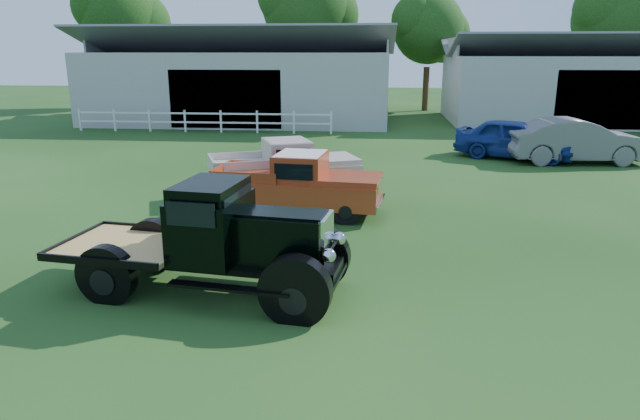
# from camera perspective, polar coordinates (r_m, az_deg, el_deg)

# --- Properties ---
(ground) EXTENTS (120.00, 120.00, 0.00)m
(ground) POSITION_cam_1_polar(r_m,az_deg,el_deg) (11.34, -1.59, -6.73)
(ground) COLOR #14330F
(shed_left) EXTENTS (18.80, 10.20, 5.60)m
(shed_left) POSITION_cam_1_polar(r_m,az_deg,el_deg) (37.37, -7.60, 13.21)
(shed_left) COLOR #9E9D96
(shed_left) RESTS_ON ground
(shed_right) EXTENTS (16.80, 9.20, 5.20)m
(shed_right) POSITION_cam_1_polar(r_m,az_deg,el_deg) (39.54, 24.72, 11.79)
(shed_right) COLOR #9E9D96
(shed_right) RESTS_ON ground
(fence_rail) EXTENTS (14.20, 0.16, 1.20)m
(fence_rail) POSITION_cam_1_polar(r_m,az_deg,el_deg) (32.02, -11.62, 8.69)
(fence_rail) COLOR white
(fence_rail) RESTS_ON ground
(tree_a) EXTENTS (6.30, 6.30, 10.50)m
(tree_a) POSITION_cam_1_polar(r_m,az_deg,el_deg) (47.52, -19.30, 15.96)
(tree_a) COLOR black
(tree_a) RESTS_ON ground
(tree_b) EXTENTS (6.90, 6.90, 11.50)m
(tree_b) POSITION_cam_1_polar(r_m,az_deg,el_deg) (44.75, -1.43, 17.50)
(tree_b) COLOR black
(tree_b) RESTS_ON ground
(tree_c) EXTENTS (5.40, 5.40, 9.00)m
(tree_c) POSITION_cam_1_polar(r_m,az_deg,el_deg) (43.56, 10.71, 15.65)
(tree_c) COLOR black
(tree_c) RESTS_ON ground
(tree_d) EXTENTS (6.00, 6.00, 10.00)m
(tree_d) POSITION_cam_1_polar(r_m,az_deg,el_deg) (47.45, 27.02, 14.86)
(tree_d) COLOR black
(tree_d) RESTS_ON ground
(vintage_flatbed) EXTENTS (5.50, 2.76, 2.09)m
(vintage_flatbed) POSITION_cam_1_polar(r_m,az_deg,el_deg) (10.53, -11.21, -2.76)
(vintage_flatbed) COLOR black
(vintage_flatbed) RESTS_ON ground
(red_pickup) EXTENTS (4.83, 2.29, 1.70)m
(red_pickup) POSITION_cam_1_polar(r_m,az_deg,el_deg) (15.48, -2.26, 2.70)
(red_pickup) COLOR #AD3B1D
(red_pickup) RESTS_ON ground
(white_pickup) EXTENTS (4.97, 3.40, 1.70)m
(white_pickup) POSITION_cam_1_polar(r_m,az_deg,el_deg) (17.37, -3.58, 4.12)
(white_pickup) COLOR #BDB2A5
(white_pickup) RESTS_ON ground
(misc_car_blue) EXTENTS (5.18, 3.76, 1.64)m
(misc_car_blue) POSITION_cam_1_polar(r_m,az_deg,el_deg) (24.85, 19.00, 6.73)
(misc_car_blue) COLOR navy
(misc_car_blue) RESTS_ON ground
(misc_car_grey) EXTENTS (5.39, 2.15, 1.75)m
(misc_car_grey) POSITION_cam_1_polar(r_m,az_deg,el_deg) (24.84, 24.26, 6.32)
(misc_car_grey) COLOR slate
(misc_car_grey) RESTS_ON ground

